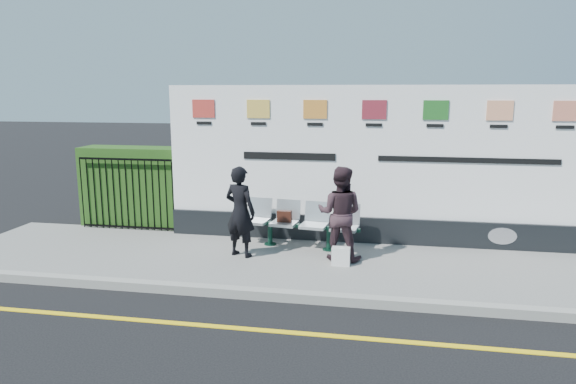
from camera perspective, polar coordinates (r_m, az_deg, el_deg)
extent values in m
plane|color=black|center=(6.69, 3.94, -15.62)|extent=(80.00, 80.00, 0.00)
cube|color=slate|center=(8.96, 5.69, -8.11)|extent=(14.00, 3.00, 0.12)
cube|color=gray|center=(7.56, 4.78, -11.76)|extent=(14.00, 0.18, 0.14)
cube|color=yellow|center=(6.69, 3.94, -15.59)|extent=(14.00, 0.10, 0.01)
cube|color=black|center=(10.14, 9.15, -4.06)|extent=(8.00, 0.30, 0.50)
cube|color=white|center=(9.86, 9.42, 4.38)|extent=(8.00, 0.14, 2.50)
cube|color=#244C16|center=(11.66, -16.50, 0.63)|extent=(2.35, 0.70, 1.70)
imported|color=black|center=(9.05, -5.34, -2.18)|extent=(0.68, 0.56, 1.62)
imported|color=#312026|center=(8.88, 5.79, -2.38)|extent=(0.87, 0.71, 1.64)
cube|color=black|center=(9.64, -0.40, -2.72)|extent=(0.28, 0.13, 0.21)
cube|color=silver|center=(8.75, 5.90, -7.12)|extent=(0.31, 0.18, 0.31)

